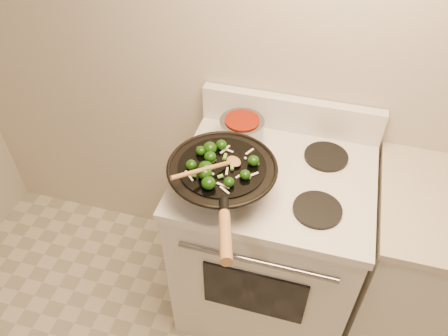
# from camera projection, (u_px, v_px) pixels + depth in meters

# --- Properties ---
(stove) EXTENTS (0.78, 0.67, 1.08)m
(stove) POSITION_uv_depth(u_px,v_px,m) (268.00, 242.00, 2.04)
(stove) COLOR silver
(stove) RESTS_ON ground
(wok) EXTENTS (0.40, 0.66, 0.22)m
(wok) POSITION_uv_depth(u_px,v_px,m) (222.00, 177.00, 1.60)
(wok) COLOR black
(wok) RESTS_ON stove
(stirfry) EXTENTS (0.26, 0.26, 0.05)m
(stirfry) POSITION_uv_depth(u_px,v_px,m) (214.00, 164.00, 1.55)
(stirfry) COLOR #113207
(stirfry) RESTS_ON wok
(wooden_spoon) EXTENTS (0.21, 0.24, 0.08)m
(wooden_spoon) POSITION_uv_depth(u_px,v_px,m) (217.00, 166.00, 1.53)
(wooden_spoon) COLOR olive
(wooden_spoon) RESTS_ON wok
(saucepan) EXTENTS (0.19, 0.30, 0.11)m
(saucepan) POSITION_uv_depth(u_px,v_px,m) (242.00, 130.00, 1.82)
(saucepan) COLOR gray
(saucepan) RESTS_ON stove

